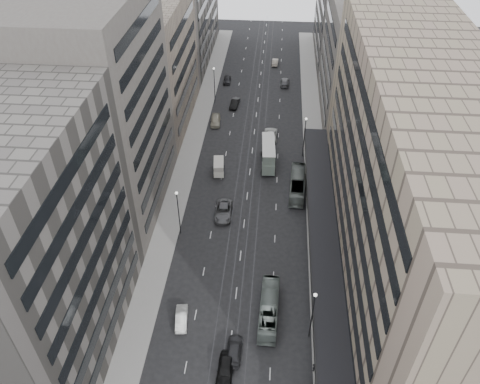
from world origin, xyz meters
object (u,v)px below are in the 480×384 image
(bus_near, at_px, (269,309))
(sedan_1, at_px, (181,318))
(sedan_2, at_px, (223,211))
(pedestrian, at_px, (315,366))
(bus_far, at_px, (297,184))
(double_decker, at_px, (268,154))
(panel_van, at_px, (219,167))
(sedan_0, at_px, (225,369))

(bus_near, bearing_deg, sedan_1, 11.68)
(bus_near, distance_m, sedan_1, 11.33)
(bus_near, xyz_separation_m, sedan_2, (-8.04, 19.06, -0.55))
(bus_near, height_order, sedan_1, bus_near)
(bus_near, bearing_deg, sedan_2, -65.33)
(bus_near, relative_size, sedan_1, 2.38)
(bus_near, bearing_deg, pedestrian, 128.98)
(bus_far, xyz_separation_m, double_decker, (-5.33, 7.44, 1.01))
(bus_far, bearing_deg, sedan_2, 34.01)
(panel_van, xyz_separation_m, sedan_2, (2.12, -11.40, -0.58))
(double_decker, relative_size, pedestrian, 4.20)
(bus_far, bearing_deg, pedestrian, 95.59)
(double_decker, xyz_separation_m, sedan_2, (-6.68, -14.74, -1.64))
(sedan_1, bearing_deg, bus_far, 54.64)
(panel_van, height_order, sedan_1, panel_van)
(sedan_0, bearing_deg, bus_far, 77.57)
(panel_van, bearing_deg, bus_far, -22.67)
(panel_van, distance_m, pedestrian, 41.10)
(panel_van, height_order, sedan_0, panel_van)
(double_decker, height_order, sedan_2, double_decker)
(bus_near, height_order, sedan_2, bus_near)
(double_decker, bearing_deg, bus_near, -90.81)
(bus_far, distance_m, panel_van, 14.71)
(bus_near, xyz_separation_m, pedestrian, (5.67, -7.47, -0.21))
(double_decker, xyz_separation_m, panel_van, (-8.79, -3.34, -1.05))
(sedan_2, bearing_deg, sedan_1, -100.13)
(panel_van, distance_m, sedan_0, 39.36)
(sedan_1, height_order, pedestrian, pedestrian)
(bus_near, distance_m, double_decker, 33.85)
(bus_near, height_order, sedan_0, bus_near)
(sedan_0, distance_m, sedan_2, 27.77)
(bus_near, distance_m, bus_far, 26.66)
(panel_van, height_order, sedan_2, panel_van)
(bus_near, distance_m, pedestrian, 9.38)
(double_decker, height_order, pedestrian, double_decker)
(sedan_2, bearing_deg, bus_far, 29.56)
(bus_near, relative_size, sedan_2, 1.68)
(sedan_1, xyz_separation_m, pedestrian, (16.81, -5.53, 0.47))
(double_decker, bearing_deg, sedan_0, -97.70)
(bus_near, height_order, bus_far, bus_far)
(sedan_1, bearing_deg, double_decker, 67.44)
(double_decker, relative_size, panel_van, 2.01)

